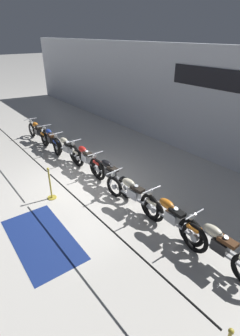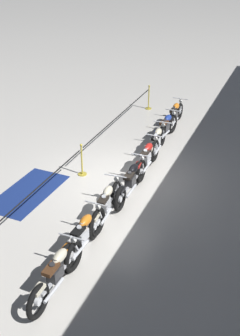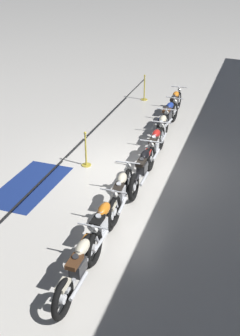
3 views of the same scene
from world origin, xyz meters
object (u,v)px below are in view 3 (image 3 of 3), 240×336
object	(u,v)px
motorcycle_blue_1	(168,116)
floor_banner	(30,185)
motorcycle_cream_2	(162,130)
stanchion_far_left	(106,121)
motorcycle_cream_7	(80,267)
motorcycle_red_3	(155,146)
motorcycle_orange_6	(101,226)
motorcycle_orange_0	(174,104)
motorcycle_cream_5	(120,193)
motorcycle_black_4	(143,169)
stanchion_mid_left	(86,154)

from	to	relation	value
motorcycle_blue_1	floor_banner	size ratio (longest dim) A/B	0.82
motorcycle_cream_2	floor_banner	xyz separation A→B (m)	(3.72, -2.66, -0.45)
stanchion_far_left	motorcycle_cream_7	bearing A→B (deg)	16.00
motorcycle_red_3	motorcycle_orange_6	size ratio (longest dim) A/B	1.06
motorcycle_orange_0	motorcycle_cream_5	distance (m)	6.70
motorcycle_cream_2	floor_banner	size ratio (longest dim) A/B	0.88
motorcycle_cream_7	floor_banner	bearing A→B (deg)	-137.82
motorcycle_red_3	motorcycle_cream_5	world-z (taller)	motorcycle_red_3
motorcycle_red_3	motorcycle_orange_6	xyz separation A→B (m)	(4.20, -0.07, 0.00)
stanchion_far_left	motorcycle_orange_6	bearing A→B (deg)	19.18
motorcycle_cream_2	motorcycle_red_3	bearing A→B (deg)	4.17
floor_banner	motorcycle_red_3	bearing A→B (deg)	132.96
motorcycle_cream_7	motorcycle_black_4	bearing A→B (deg)	179.36
motorcycle_orange_0	motorcycle_blue_1	size ratio (longest dim) A/B	1.05
motorcycle_orange_0	motorcycle_cream_5	xyz separation A→B (m)	(6.70, 0.12, 0.01)
motorcycle_cream_5	floor_banner	distance (m)	2.70
stanchion_far_left	motorcycle_orange_0	bearing A→B (deg)	154.01
motorcycle_cream_5	motorcycle_cream_2	bearing A→B (deg)	179.63
motorcycle_cream_7	stanchion_mid_left	world-z (taller)	stanchion_mid_left
floor_banner	motorcycle_cream_2	bearing A→B (deg)	145.81
motorcycle_red_3	stanchion_far_left	distance (m)	1.95
motorcycle_cream_2	motorcycle_cream_5	distance (m)	4.07
motorcycle_orange_0	motorcycle_red_3	world-z (taller)	motorcycle_red_3
motorcycle_red_3	motorcycle_cream_7	world-z (taller)	motorcycle_red_3
motorcycle_black_4	motorcycle_cream_7	distance (m)	4.07
motorcycle_orange_6	stanchion_mid_left	world-z (taller)	stanchion_mid_left
motorcycle_blue_1	motorcycle_cream_7	bearing A→B (deg)	1.31
motorcycle_blue_1	motorcycle_red_3	world-z (taller)	motorcycle_red_3
stanchion_far_left	stanchion_mid_left	distance (m)	1.69
motorcycle_cream_2	stanchion_far_left	size ratio (longest dim) A/B	0.19
motorcycle_orange_0	stanchion_far_left	size ratio (longest dim) A/B	0.18
motorcycle_black_4	motorcycle_blue_1	bearing A→B (deg)	-176.72
stanchion_mid_left	motorcycle_cream_5	bearing A→B (deg)	41.42
motorcycle_red_3	motorcycle_cream_7	distance (m)	5.49
motorcycle_blue_1	motorcycle_cream_5	distance (m)	5.38
motorcycle_black_4	motorcycle_orange_0	bearing A→B (deg)	-176.95
motorcycle_cream_2	motorcycle_black_4	distance (m)	2.71
stanchion_mid_left	floor_banner	world-z (taller)	stanchion_mid_left
motorcycle_orange_0	motorcycle_orange_6	distance (m)	8.10
motorcycle_cream_2	motorcycle_cream_7	size ratio (longest dim) A/B	1.05
motorcycle_cream_7	stanchion_far_left	xyz separation A→B (m)	(-6.22, -1.78, 0.28)
motorcycle_red_3	motorcycle_black_4	bearing A→B (deg)	1.93
stanchion_mid_left	motorcycle_black_4	bearing A→B (deg)	74.24
stanchion_mid_left	stanchion_far_left	bearing A→B (deg)	180.00
motorcycle_cream_2	motorcycle_cream_7	world-z (taller)	motorcycle_cream_7
stanchion_mid_left	floor_banner	size ratio (longest dim) A/B	0.41
motorcycle_blue_1	motorcycle_cream_7	distance (m)	8.08
motorcycle_orange_0	motorcycle_blue_1	bearing A→B (deg)	2.35
motorcycle_blue_1	stanchion_mid_left	bearing A→B (deg)	-24.62
motorcycle_orange_6	stanchion_far_left	distance (m)	5.23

